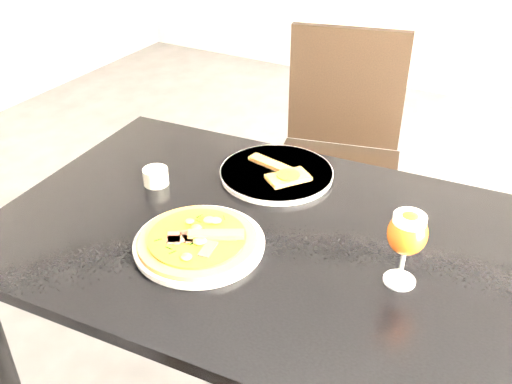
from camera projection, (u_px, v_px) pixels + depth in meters
The scene contains 9 objects.
dining_table at pixel (259, 261), 1.34m from camera, with size 1.25×0.88×0.75m.
chair_far at pixel (337, 155), 2.07m from camera, with size 0.53×0.53×0.95m.
plate_main at pixel (199, 244), 1.23m from camera, with size 0.28×0.28×0.01m, color white.
pizza at pixel (198, 239), 1.22m from camera, with size 0.26×0.26×0.03m.
plate_second at pixel (276, 173), 1.49m from camera, with size 0.29×0.29×0.02m, color white.
crust_scraps at pixel (282, 172), 1.46m from camera, with size 0.20×0.13×0.01m.
loose_crust at pixel (253, 193), 1.41m from camera, with size 0.10×0.02×0.01m, color brown.
sauce_cup at pixel (156, 176), 1.45m from camera, with size 0.06×0.06×0.04m.
beer_glass at pixel (407, 234), 1.08m from camera, with size 0.08×0.08×0.16m.
Camera 1 is at (0.57, -0.83, 1.51)m, focal length 40.00 mm.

